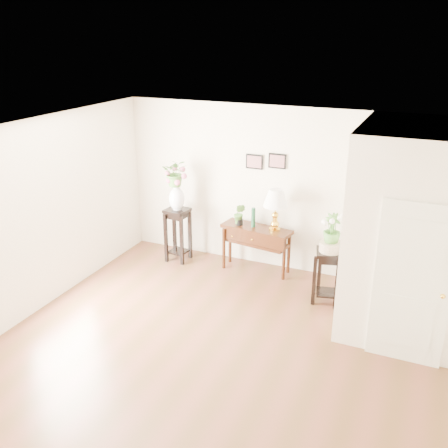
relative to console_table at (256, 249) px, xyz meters
The scene contains 20 objects.
floor 2.50m from the console_table, 78.96° to the right, with size 6.00×5.50×0.02m, color brown.
ceiling 3.44m from the console_table, 78.96° to the right, with size 6.00×5.50×0.02m, color white.
wall_back 1.15m from the console_table, 35.11° to the left, with size 6.00×0.02×2.80m, color #F1E5C9.
wall_front 5.28m from the console_table, 84.78° to the right, with size 6.00×0.02×2.80m, color #F1E5C9.
wall_left 3.64m from the console_table, 136.27° to the right, with size 0.02×5.50×2.80m, color #F1E5C9.
partition 2.83m from the console_table, 14.04° to the right, with size 1.80×1.95×2.80m, color #F1E5C9.
door 3.12m from the console_table, 32.58° to the right, with size 0.90×0.05×2.10m, color silver.
art_print_left 1.49m from the console_table, 119.77° to the left, with size 0.30×0.02×0.25m, color black.
art_print_right 1.55m from the console_table, 54.57° to the left, with size 0.30×0.02×0.25m, color black.
wall_ornament 2.38m from the console_table, 17.62° to the right, with size 0.51×0.51×0.07m, color #B28926.
console_table is the anchor object (origin of this frame).
table_lamp 0.82m from the console_table, ahead, with size 0.41×0.41×0.72m, color gold.
green_vase 0.58m from the console_table, behind, with size 0.07×0.07×0.34m, color #154027.
potted_plant 0.66m from the console_table, behind, with size 0.20×0.16×0.36m, color #457E2F.
plant_stand_a 1.45m from the console_table, behind, with size 0.38×0.38×0.97m, color black.
porcelain_vase 1.65m from the console_table, behind, with size 0.27×0.27×0.47m, color silver, non-canonical shape.
lily_arrangement 1.89m from the console_table, behind, with size 0.44×0.38×0.48m, color #457E2F.
plant_stand_b 1.49m from the console_table, 22.83° to the right, with size 0.40×0.40×0.85m, color black.
ceramic_bowl 1.58m from the console_table, 22.83° to the right, with size 0.34×0.34×0.15m, color #C8B893.
narcissus 1.69m from the console_table, 22.83° to the right, with size 0.26×0.26×0.46m, color #457E2F.
Camera 1 is at (2.14, -4.99, 3.90)m, focal length 40.00 mm.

